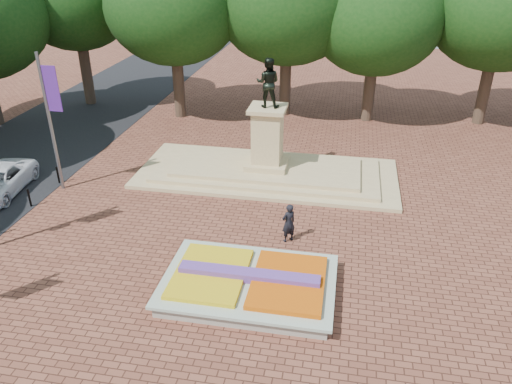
% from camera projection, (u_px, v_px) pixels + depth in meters
% --- Properties ---
extents(ground, '(90.00, 90.00, 0.00)m').
position_uv_depth(ground, '(235.00, 258.00, 20.42)').
color(ground, brown).
rests_on(ground, ground).
extents(flower_bed, '(6.30, 4.30, 0.91)m').
position_uv_depth(flower_bed, '(250.00, 283.00, 18.33)').
color(flower_bed, gray).
rests_on(flower_bed, ground).
extents(monument, '(14.00, 6.00, 6.40)m').
position_uv_depth(monument, '(267.00, 161.00, 26.99)').
color(monument, tan).
rests_on(monument, ground).
extents(tree_row_back, '(44.80, 8.80, 10.43)m').
position_uv_depth(tree_row_back, '(328.00, 22.00, 32.65)').
color(tree_row_back, '#392B1F').
rests_on(tree_row_back, ground).
extents(pedestrian, '(0.77, 0.74, 1.78)m').
position_uv_depth(pedestrian, '(289.00, 223.00, 21.16)').
color(pedestrian, black).
rests_on(pedestrian, ground).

